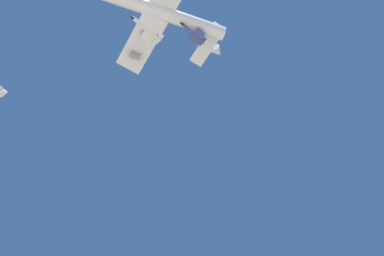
{
  "coord_description": "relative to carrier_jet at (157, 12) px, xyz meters",
  "views": [
    {
      "loc": [
        -19.88,
        78.7,
        1.69
      ],
      "look_at": [
        5.0,
        19.74,
        70.36
      ],
      "focal_mm": 26.24,
      "sensor_mm": 36.0,
      "label": 1
    }
  ],
  "objects": [
    {
      "name": "carrier_jet",
      "position": [
        0.0,
        0.0,
        0.0
      ],
      "size": [
        56.37,
        68.74,
        23.36
      ],
      "rotation": [
        0.27,
        0.0,
        1.0
      ],
      "color": "white"
    },
    {
      "name": "chase_jet_trailing",
      "position": [
        -12.1,
        -13.87,
        -4.95
      ],
      "size": [
        9.38,
        14.95,
        4.0
      ],
      "rotation": [
        0.0,
        0.0,
        1.14
      ],
      "color": "#38478C"
    },
    {
      "name": "chase_jet_high_escort",
      "position": [
        0.95,
        1.89,
        -22.07
      ],
      "size": [
        9.35,
        14.97,
        4.0
      ],
      "rotation": [
        0.0,
        0.0,
        1.15
      ],
      "color": "silver"
    }
  ]
}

